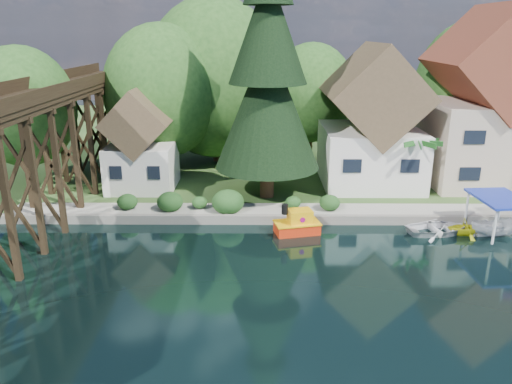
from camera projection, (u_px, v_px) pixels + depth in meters
ground at (295, 281)px, 25.81m from camera, size 140.00×140.00×0.00m
bank at (275, 140)px, 58.08m from camera, size 140.00×52.00×0.50m
seawall at (347, 220)px, 33.30m from camera, size 60.00×0.40×0.62m
promenade at (373, 210)px, 34.45m from camera, size 50.00×2.60×0.06m
trestle_bridge at (18, 156)px, 29.20m from camera, size 4.12×44.18×9.30m
house_left at (371, 126)px, 39.40m from camera, size 7.64×8.64×11.02m
house_center at (485, 109)px, 39.41m from camera, size 8.65×9.18×13.89m
shed at (141, 146)px, 38.51m from camera, size 5.09×5.40×7.85m
bg_trees at (292, 91)px, 43.78m from camera, size 49.90×13.30×10.57m
shrubs at (219, 200)px, 34.27m from camera, size 15.76×2.47×1.70m
conifer at (268, 74)px, 34.63m from camera, size 7.57×7.57×18.65m
palm_tree at (418, 144)px, 36.10m from camera, size 4.25×4.25×4.62m
tugboat at (298, 224)px, 31.74m from camera, size 3.11×2.15×2.06m
boat_white_a at (439, 227)px, 31.78m from camera, size 4.66×3.71×0.87m
boat_canopy at (497, 220)px, 31.10m from camera, size 3.31×4.19×2.58m
boat_yellow at (466, 226)px, 31.44m from camera, size 2.39×2.07×1.24m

